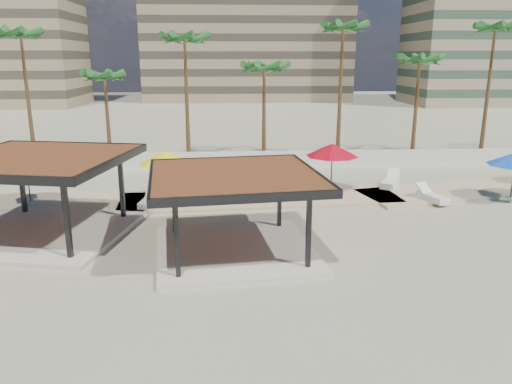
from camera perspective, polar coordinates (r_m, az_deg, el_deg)
ground at (r=22.17m, az=-3.46°, el=-6.05°), size 200.00×200.00×0.00m
promenade at (r=29.49m, az=0.45°, el=-0.48°), size 44.45×7.97×0.24m
boundary_wall at (r=37.41m, az=-3.43°, el=3.71°), size 56.00×0.30×1.20m
building_mid at (r=98.94m, az=-1.07°, el=18.79°), size 38.00×16.00×30.40m
building_east at (r=99.43m, az=27.11°, el=18.94°), size 32.00×15.00×36.40m
pavilion_central at (r=20.71m, az=-2.44°, el=-1.53°), size 7.63×7.63×3.47m
pavilion_west at (r=24.57m, az=-23.44°, el=0.35°), size 8.81×8.81×3.79m
umbrella_b at (r=28.44m, az=-10.26°, el=3.88°), size 3.53×3.53×2.78m
umbrella_c at (r=30.35m, az=8.71°, el=4.75°), size 4.06×4.06×2.84m
umbrella_f at (r=29.97m, az=-24.78°, el=2.78°), size 3.01×3.01×2.48m
lounger_a at (r=27.95m, az=-12.23°, el=-1.09°), size 0.89×1.99×0.73m
lounger_b at (r=30.99m, az=3.09°, el=0.87°), size 1.12×2.22×0.80m
lounger_c at (r=29.89m, az=19.47°, el=-0.52°), size 1.33×2.28×0.82m
lounger_d at (r=32.51m, az=15.11°, el=1.09°), size 1.87×2.48×0.91m
palm_b at (r=42.21m, az=-25.27°, el=15.49°), size 3.00×3.00×10.51m
palm_c at (r=39.87m, az=-16.92°, el=12.26°), size 3.00×3.00×7.50m
palm_d at (r=39.71m, az=-8.14°, el=16.44°), size 3.00×3.00×10.22m
palm_e at (r=39.19m, az=0.94°, el=13.65°), size 3.00×3.00×8.07m
palm_f at (r=40.29m, az=9.89°, el=17.42°), size 3.00×3.00×11.03m
palm_g at (r=41.61m, az=18.19°, el=13.77°), size 3.00×3.00×8.65m
palm_h at (r=44.67m, az=25.63°, el=15.99°), size 3.00×3.00×11.04m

